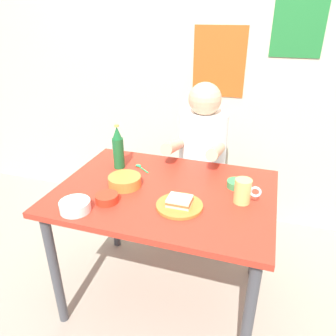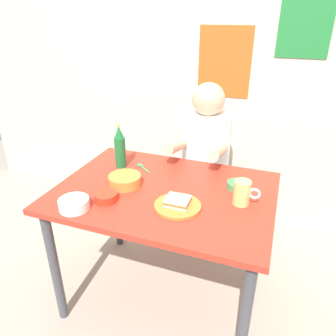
{
  "view_description": "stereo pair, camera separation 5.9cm",
  "coord_description": "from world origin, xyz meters",
  "px_view_note": "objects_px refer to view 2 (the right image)",
  "views": [
    {
      "loc": [
        0.45,
        -1.36,
        1.56
      ],
      "look_at": [
        0.0,
        0.05,
        0.84
      ],
      "focal_mm": 34.34,
      "sensor_mm": 36.0,
      "label": 1
    },
    {
      "loc": [
        0.51,
        -1.34,
        1.56
      ],
      "look_at": [
        0.0,
        0.05,
        0.84
      ],
      "focal_mm": 34.34,
      "sensor_mm": 36.0,
      "label": 2
    }
  ],
  "objects_px": {
    "sandwich": "(178,201)",
    "dip_bowl_green": "(237,185)",
    "beer_mug": "(242,193)",
    "beer_bottle": "(120,148)",
    "dining_table": "(165,205)",
    "plate_orange": "(178,206)",
    "person_seated": "(206,144)",
    "stool": "(203,197)"
  },
  "relations": [
    {
      "from": "person_seated",
      "to": "beer_bottle",
      "type": "distance_m",
      "value": 0.61
    },
    {
      "from": "sandwich",
      "to": "dip_bowl_green",
      "type": "bearing_deg",
      "value": 49.96
    },
    {
      "from": "person_seated",
      "to": "beer_mug",
      "type": "bearing_deg",
      "value": -61.97
    },
    {
      "from": "sandwich",
      "to": "dip_bowl_green",
      "type": "xyz_separation_m",
      "value": [
        0.23,
        0.27,
        -0.01
      ]
    },
    {
      "from": "sandwich",
      "to": "beer_bottle",
      "type": "height_order",
      "value": "beer_bottle"
    },
    {
      "from": "plate_orange",
      "to": "beer_bottle",
      "type": "height_order",
      "value": "beer_bottle"
    },
    {
      "from": "plate_orange",
      "to": "person_seated",
      "type": "bearing_deg",
      "value": 94.28
    },
    {
      "from": "beer_bottle",
      "to": "dip_bowl_green",
      "type": "relative_size",
      "value": 2.62
    },
    {
      "from": "stool",
      "to": "dip_bowl_green",
      "type": "height_order",
      "value": "dip_bowl_green"
    },
    {
      "from": "beer_mug",
      "to": "beer_bottle",
      "type": "distance_m",
      "value": 0.75
    },
    {
      "from": "dining_table",
      "to": "dip_bowl_green",
      "type": "height_order",
      "value": "dip_bowl_green"
    },
    {
      "from": "plate_orange",
      "to": "sandwich",
      "type": "distance_m",
      "value": 0.02
    },
    {
      "from": "dining_table",
      "to": "sandwich",
      "type": "distance_m",
      "value": 0.22
    },
    {
      "from": "sandwich",
      "to": "beer_bottle",
      "type": "bearing_deg",
      "value": 146.45
    },
    {
      "from": "dining_table",
      "to": "plate_orange",
      "type": "height_order",
      "value": "plate_orange"
    },
    {
      "from": "person_seated",
      "to": "beer_mug",
      "type": "relative_size",
      "value": 5.71
    },
    {
      "from": "beer_mug",
      "to": "plate_orange",
      "type": "bearing_deg",
      "value": -154.28
    },
    {
      "from": "stool",
      "to": "sandwich",
      "type": "distance_m",
      "value": 0.87
    },
    {
      "from": "plate_orange",
      "to": "sandwich",
      "type": "xyz_separation_m",
      "value": [
        0.0,
        0.0,
        0.02
      ]
    },
    {
      "from": "beer_bottle",
      "to": "stool",
      "type": "bearing_deg",
      "value": 49.57
    },
    {
      "from": "dining_table",
      "to": "sandwich",
      "type": "xyz_separation_m",
      "value": [
        0.12,
        -0.13,
        0.13
      ]
    },
    {
      "from": "sandwich",
      "to": "beer_bottle",
      "type": "relative_size",
      "value": 0.42
    },
    {
      "from": "stool",
      "to": "sandwich",
      "type": "xyz_separation_m",
      "value": [
        0.06,
        -0.76,
        0.42
      ]
    },
    {
      "from": "sandwich",
      "to": "beer_mug",
      "type": "bearing_deg",
      "value": 25.72
    },
    {
      "from": "stool",
      "to": "plate_orange",
      "type": "relative_size",
      "value": 2.05
    },
    {
      "from": "plate_orange",
      "to": "beer_mug",
      "type": "height_order",
      "value": "beer_mug"
    },
    {
      "from": "plate_orange",
      "to": "dip_bowl_green",
      "type": "xyz_separation_m",
      "value": [
        0.23,
        0.27,
        0.01
      ]
    },
    {
      "from": "stool",
      "to": "beer_mug",
      "type": "xyz_separation_m",
      "value": [
        0.33,
        -0.63,
        0.45
      ]
    },
    {
      "from": "beer_mug",
      "to": "dip_bowl_green",
      "type": "bearing_deg",
      "value": 107.65
    },
    {
      "from": "stool",
      "to": "sandwich",
      "type": "relative_size",
      "value": 4.09
    },
    {
      "from": "dining_table",
      "to": "beer_bottle",
      "type": "xyz_separation_m",
      "value": [
        -0.34,
        0.17,
        0.21
      ]
    },
    {
      "from": "person_seated",
      "to": "sandwich",
      "type": "height_order",
      "value": "person_seated"
    },
    {
      "from": "person_seated",
      "to": "sandwich",
      "type": "xyz_separation_m",
      "value": [
        0.06,
        -0.75,
        0.01
      ]
    },
    {
      "from": "dining_table",
      "to": "plate_orange",
      "type": "bearing_deg",
      "value": -49.13
    },
    {
      "from": "dining_table",
      "to": "beer_bottle",
      "type": "distance_m",
      "value": 0.43
    },
    {
      "from": "plate_orange",
      "to": "beer_bottle",
      "type": "xyz_separation_m",
      "value": [
        -0.45,
        0.3,
        0.11
      ]
    },
    {
      "from": "plate_orange",
      "to": "beer_bottle",
      "type": "bearing_deg",
      "value": 146.45
    },
    {
      "from": "plate_orange",
      "to": "dining_table",
      "type": "bearing_deg",
      "value": 130.87
    },
    {
      "from": "dining_table",
      "to": "person_seated",
      "type": "relative_size",
      "value": 1.53
    },
    {
      "from": "dining_table",
      "to": "person_seated",
      "type": "bearing_deg",
      "value": 84.57
    },
    {
      "from": "sandwich",
      "to": "dip_bowl_green",
      "type": "relative_size",
      "value": 1.1
    },
    {
      "from": "sandwich",
      "to": "person_seated",
      "type": "bearing_deg",
      "value": 94.28
    }
  ]
}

